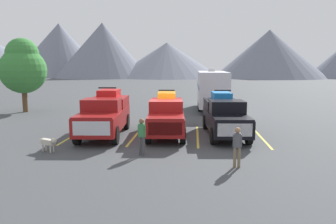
{
  "coord_description": "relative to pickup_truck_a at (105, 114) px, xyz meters",
  "views": [
    {
      "loc": [
        1.52,
        -17.63,
        3.97
      ],
      "look_at": [
        0.0,
        1.37,
        1.2
      ],
      "focal_mm": 34.84,
      "sensor_mm": 36.0,
      "label": 1
    }
  ],
  "objects": [
    {
      "name": "lot_stripe_c",
      "position": [
        5.24,
        0.12,
        -1.23
      ],
      "size": [
        0.12,
        5.5,
        0.01
      ],
      "primitive_type": "cube",
      "color": "gold",
      "rests_on": "ground"
    },
    {
      "name": "person_b",
      "position": [
        6.7,
        -5.43,
        -0.31
      ],
      "size": [
        0.35,
        0.22,
        1.59
      ],
      "color": "#726047",
      "rests_on": "ground"
    },
    {
      "name": "pickup_truck_a",
      "position": [
        0.0,
        0.0,
        0.0
      ],
      "size": [
        2.53,
        6.02,
        2.67
      ],
      "color": "maroon",
      "rests_on": "ground"
    },
    {
      "name": "person_a",
      "position": [
        2.74,
        -4.0,
        -0.28
      ],
      "size": [
        0.36,
        0.23,
        1.65
      ],
      "color": "#3F3F42",
      "rests_on": "ground"
    },
    {
      "name": "mountain_ridge",
      "position": [
        -11.74,
        85.95,
        5.93
      ],
      "size": [
        165.1,
        44.09,
        17.84
      ],
      "color": "slate",
      "rests_on": "ground"
    },
    {
      "name": "dog",
      "position": [
        -1.56,
        -3.84,
        -0.76
      ],
      "size": [
        0.93,
        0.57,
        0.69
      ],
      "color": "beige",
      "rests_on": "ground"
    },
    {
      "name": "camper_trailer_a",
      "position": [
        6.58,
        10.83,
        0.71
      ],
      "size": [
        2.47,
        8.77,
        3.68
      ],
      "color": "silver",
      "rests_on": "ground"
    },
    {
      "name": "lot_stripe_a",
      "position": [
        -1.76,
        0.12,
        -1.23
      ],
      "size": [
        0.12,
        5.5,
        0.01
      ],
      "primitive_type": "cube",
      "color": "gold",
      "rests_on": "ground"
    },
    {
      "name": "ground_plane",
      "position": [
        3.49,
        -0.25,
        -1.23
      ],
      "size": [
        240.0,
        240.0,
        0.0
      ],
      "primitive_type": "plane",
      "color": "#3F4244"
    },
    {
      "name": "pickup_truck_b",
      "position": [
        3.45,
        0.43,
        -0.08
      ],
      "size": [
        2.35,
        5.95,
        2.51
      ],
      "color": "maroon",
      "rests_on": "ground"
    },
    {
      "name": "lot_stripe_b",
      "position": [
        1.74,
        0.12,
        -1.23
      ],
      "size": [
        0.12,
        5.5,
        0.01
      ],
      "primitive_type": "cube",
      "color": "gold",
      "rests_on": "ground"
    },
    {
      "name": "pickup_truck_c",
      "position": [
        6.75,
        0.54,
        -0.08
      ],
      "size": [
        2.37,
        5.95,
        2.52
      ],
      "color": "black",
      "rests_on": "ground"
    },
    {
      "name": "lot_stripe_d",
      "position": [
        8.74,
        0.12,
        -1.23
      ],
      "size": [
        0.12,
        5.5,
        0.01
      ],
      "primitive_type": "cube",
      "color": "gold",
      "rests_on": "ground"
    },
    {
      "name": "tree_a",
      "position": [
        -9.26,
        8.49,
        2.59
      ],
      "size": [
        3.83,
        3.83,
        6.17
      ],
      "color": "brown",
      "rests_on": "ground"
    }
  ]
}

